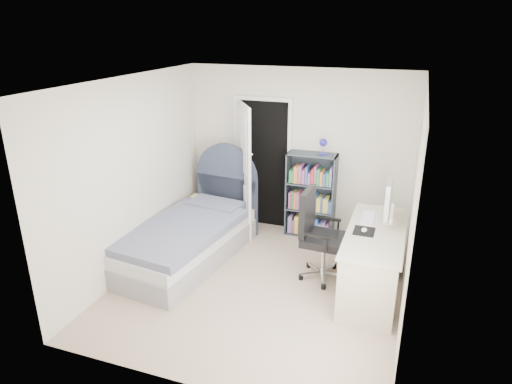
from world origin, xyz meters
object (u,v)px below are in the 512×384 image
(nightstand, at_px, (198,207))
(bookcase, at_px, (311,198))
(desk, at_px, (374,258))
(bed, at_px, (190,236))
(floor_lamp, at_px, (250,196))
(office_chair, at_px, (317,231))

(nightstand, relative_size, bookcase, 0.35)
(desk, bearing_deg, bed, 179.17)
(floor_lamp, bearing_deg, bookcase, -0.99)
(floor_lamp, distance_m, office_chair, 1.80)
(bookcase, xyz_separation_m, office_chair, (0.36, -1.18, 0.04))
(floor_lamp, relative_size, desk, 0.75)
(nightstand, bearing_deg, bed, -69.93)
(nightstand, distance_m, desk, 2.98)
(nightstand, height_order, office_chair, office_chair)
(floor_lamp, bearing_deg, desk, -32.42)
(desk, distance_m, office_chair, 0.76)
(bed, distance_m, floor_lamp, 1.35)
(bed, xyz_separation_m, nightstand, (-0.34, 0.93, 0.03))
(bookcase, relative_size, office_chair, 1.32)
(nightstand, bearing_deg, office_chair, -22.12)
(bed, relative_size, office_chair, 2.04)
(bookcase, bearing_deg, desk, -50.19)
(nightstand, distance_m, office_chair, 2.28)
(floor_lamp, relative_size, bookcase, 0.80)
(desk, bearing_deg, office_chair, 171.09)
(bed, distance_m, desk, 2.48)
(bed, xyz_separation_m, desk, (2.48, -0.04, 0.12))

